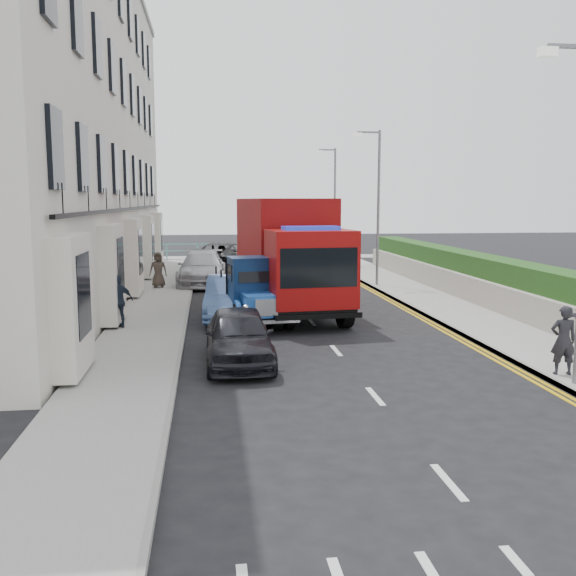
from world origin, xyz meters
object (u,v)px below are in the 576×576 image
Objects in this scene: lamp_far at (333,199)px; parked_car_front at (239,336)px; pedestrian_east_near at (563,340)px; red_lorry at (289,252)px; bedford_lorry at (258,295)px; lamp_mid at (376,199)px.

lamp_far is 1.76× the size of parked_car_front.
pedestrian_east_near is at bearing -89.50° from lamp_far.
bedford_lorry is at bearing -124.13° from red_lorry.
parked_car_front is at bearing -8.45° from pedestrian_east_near.
pedestrian_east_near is (4.91, -9.27, -1.23)m from red_lorry.
parked_car_front is at bearing -117.53° from lamp_mid.
bedford_lorry reaches higher than pedestrian_east_near.
lamp_far is 24.21m from parked_car_front.
red_lorry is (1.28, 2.33, 1.13)m from bedford_lorry.
pedestrian_east_near is at bearing -56.53° from bedford_lorry.
bedford_lorry is 2.89m from red_lorry.
red_lorry is at bearing 53.06° from bedford_lorry.
red_lorry is (-4.69, -16.03, -1.87)m from lamp_far.
bedford_lorry is at bearing -107.99° from lamp_far.
bedford_lorry is 3.09× the size of pedestrian_east_near.
lamp_far is 25.49m from pedestrian_east_near.
red_lorry is 5.08× the size of pedestrian_east_near.
parked_car_front is (-0.82, -4.64, -0.32)m from bedford_lorry.
lamp_far reaches higher than bedford_lorry.
bedford_lorry is 0.61× the size of red_lorry.
lamp_mid is 15.61m from pedestrian_east_near.
parked_car_front is at bearing -108.23° from bedford_lorry.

